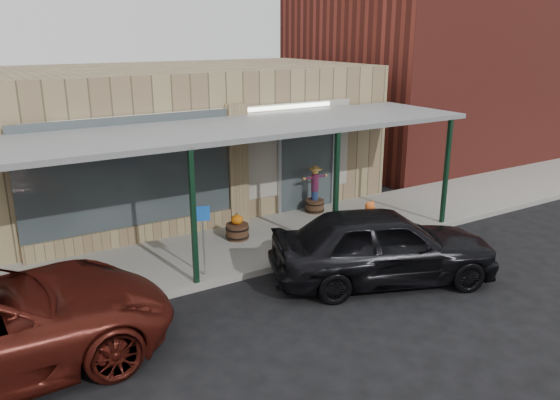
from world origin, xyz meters
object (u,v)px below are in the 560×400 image
handicap_sign (203,231)px  barrel_scarecrow (315,196)px  barrel_pumpkin (237,230)px  parked_sedan (383,245)px

handicap_sign → barrel_scarecrow: bearing=43.1°
barrel_pumpkin → handicap_sign: (-1.59, -1.57, 0.76)m
barrel_scarecrow → handicap_sign: size_ratio=0.90×
barrel_scarecrow → parked_sedan: 4.46m
barrel_scarecrow → parked_sedan: bearing=-102.3°
barrel_scarecrow → barrel_pumpkin: size_ratio=1.92×
barrel_scarecrow → barrel_pumpkin: barrel_scarecrow is taller
barrel_pumpkin → parked_sedan: bearing=-64.2°
barrel_scarecrow → barrel_pumpkin: (-2.92, -0.76, -0.23)m
barrel_scarecrow → parked_sedan: parked_sedan is taller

